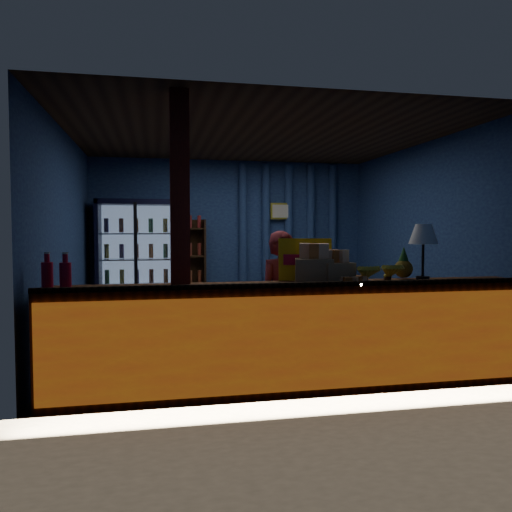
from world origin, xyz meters
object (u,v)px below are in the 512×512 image
Objects in this scene: table_lamp at (423,236)px; pastry_tray at (352,281)px; shopkeeper at (283,301)px; green_chair at (338,300)px.

pastry_tray is at bearing -170.98° from table_lamp.
pastry_tray is 0.76× the size of table_lamp.
shopkeeper is 0.87m from pastry_tray.
table_lamp reaches higher than green_chair.
shopkeeper is at bearing 154.70° from table_lamp.
pastry_tray is (-1.12, -3.31, 0.67)m from green_chair.
shopkeeper reaches higher than pastry_tray.
shopkeeper is 3.08m from green_chair.
table_lamp is (-0.36, -3.19, 1.06)m from green_chair.
green_chair is 3.38m from table_lamp.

